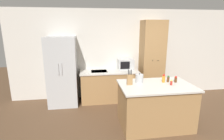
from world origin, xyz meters
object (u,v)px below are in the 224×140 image
Objects in this scene: pantry_cabinet at (152,60)px; spice_bottle_tall_dark at (164,79)px; knife_block at (130,79)px; refrigerator at (63,71)px; spice_bottle_amber_oil at (176,80)px; microwave at (126,64)px; spice_bottle_green_herb at (168,79)px; spice_bottle_short_red at (171,83)px; kettle at (139,79)px.

pantry_cabinet is 12.98× the size of spice_bottle_tall_dark.
knife_block is 0.77m from spice_bottle_tall_dark.
spice_bottle_amber_oil is (2.56, -1.33, 0.06)m from refrigerator.
pantry_cabinet reaches higher than microwave.
microwave is at bearing 5.78° from refrigerator.
spice_bottle_amber_oil is (0.00, -1.44, -0.15)m from pantry_cabinet.
pantry_cabinet is at bearing 84.01° from spice_bottle_green_herb.
refrigerator is 2.81m from spice_bottle_short_red.
spice_bottle_short_red is at bearing -137.96° from spice_bottle_amber_oil.
spice_bottle_tall_dark is (0.77, 0.05, -0.04)m from knife_block.
refrigerator is at bearing -177.49° from pantry_cabinet.
knife_block is at bearing -178.90° from spice_bottle_amber_oil.
spice_bottle_amber_oil is 0.80m from kettle.
knife_block reaches higher than kettle.
refrigerator reaches higher than knife_block.
spice_bottle_short_red is at bearing -98.20° from spice_bottle_green_herb.
knife_block is (-1.03, -1.46, -0.10)m from pantry_cabinet.
kettle reaches higher than spice_bottle_tall_dark.
spice_bottle_green_herb is at bearing 81.80° from spice_bottle_short_red.
refrigerator reaches higher than microwave.
spice_bottle_short_red is 0.79× the size of spice_bottle_green_herb.
spice_bottle_amber_oil is (0.77, -1.51, -0.05)m from microwave.
kettle is at bearing -35.11° from refrigerator.
pantry_cabinet reaches higher than kettle.
pantry_cabinet is 1.45m from spice_bottle_amber_oil.
spice_bottle_amber_oil reaches higher than spice_bottle_short_red.
microwave is at bearing 89.36° from kettle.
kettle reaches higher than spice_bottle_amber_oil.
knife_block reaches higher than spice_bottle_tall_dark.
microwave is 1.78m from spice_bottle_short_red.
pantry_cabinet reaches higher than spice_bottle_tall_dark.
spice_bottle_short_red is (0.85, -0.14, -0.07)m from knife_block.
kettle is at bearing 173.83° from spice_bottle_amber_oil.
microwave is at bearing 174.90° from pantry_cabinet.
refrigerator is 0.81× the size of pantry_cabinet.
refrigerator is 8.88× the size of kettle.
microwave is at bearing 117.16° from spice_bottle_amber_oil.
spice_bottle_tall_dark is (0.51, -1.48, -0.03)m from microwave.
pantry_cabinet is 1.62m from spice_bottle_short_red.
spice_bottle_amber_oil is at bearing -27.44° from refrigerator.
pantry_cabinet reaches higher than knife_block.
microwave reaches higher than spice_bottle_amber_oil.
spice_bottle_green_herb is (-0.15, 0.04, 0.00)m from spice_bottle_amber_oil.
knife_block is 1.03m from spice_bottle_amber_oil.
microwave is 1.42m from kettle.
refrigerator is 4.16× the size of microwave.
spice_bottle_green_herb is (0.88, 0.06, -0.05)m from knife_block.
spice_bottle_short_red is at bearing -32.10° from refrigerator.
spice_bottle_tall_dark is at bearing -29.43° from refrigerator.
spice_bottle_tall_dark is 1.26× the size of spice_bottle_green_herb.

